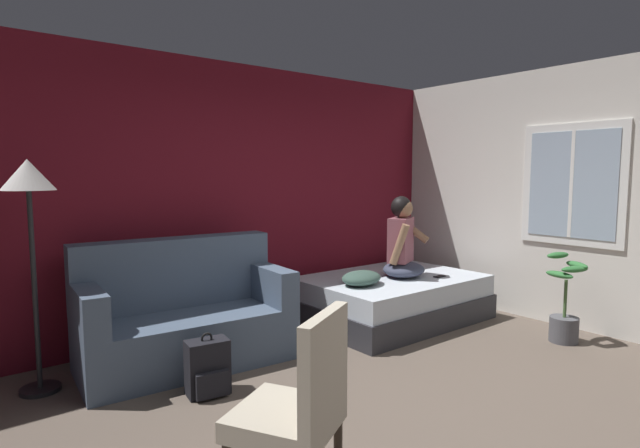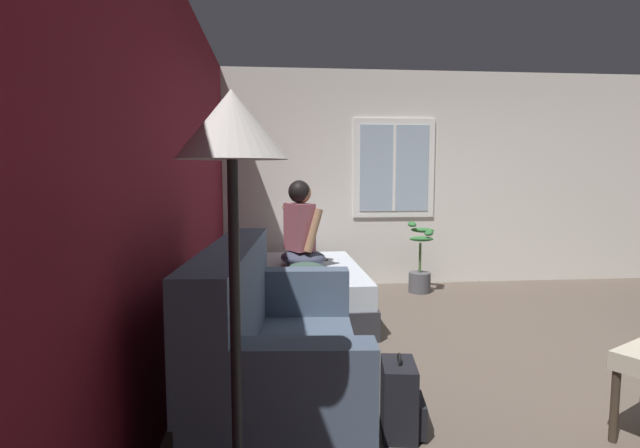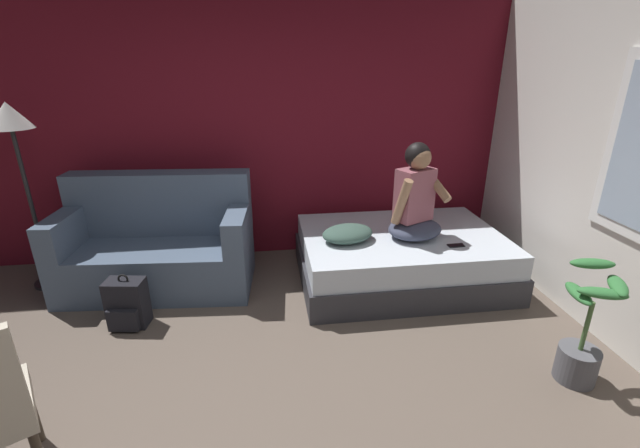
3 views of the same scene
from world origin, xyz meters
TOP-DOWN VIEW (x-y plane):
  - ground_plane at (0.00, 0.00)m, footprint 40.00×40.00m
  - wall_back_accent at (0.00, 2.62)m, footprint 10.50×0.16m
  - wall_side_with_window at (2.83, 0.01)m, footprint 0.19×6.49m
  - bed at (1.51, 1.72)m, footprint 1.93×1.36m
  - couch at (-0.78, 1.95)m, footprint 1.76×0.95m
  - side_chair at (-1.14, -0.19)m, footprint 0.63×0.63m
  - person_seated at (1.59, 1.64)m, footprint 0.66×0.62m
  - backpack at (-0.91, 1.25)m, footprint 0.32×0.27m
  - throw_pillow at (0.96, 1.62)m, footprint 0.57×0.49m
  - cell_phone at (1.89, 1.38)m, footprint 0.15×0.07m
  - floor_lamp at (-1.85, 2.07)m, footprint 0.36×0.36m
  - potted_plant at (2.25, 0.19)m, footprint 0.39×0.37m

SIDE VIEW (x-z plane):
  - ground_plane at x=0.00m, z-range 0.00..0.00m
  - backpack at x=-0.91m, z-range -0.04..0.42m
  - bed at x=1.51m, z-range 0.00..0.48m
  - potted_plant at x=2.25m, z-range -0.12..0.73m
  - couch at x=-0.78m, z-range -0.13..0.91m
  - cell_phone at x=1.89m, z-range 0.48..0.49m
  - side_chair at x=-1.14m, z-range 0.04..1.02m
  - throw_pillow at x=0.96m, z-range 0.48..0.62m
  - person_seated at x=1.59m, z-range 0.40..1.27m
  - wall_back_accent at x=0.00m, z-range 0.00..2.70m
  - wall_side_with_window at x=2.83m, z-range 0.00..2.70m
  - floor_lamp at x=-1.85m, z-range 0.58..2.28m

